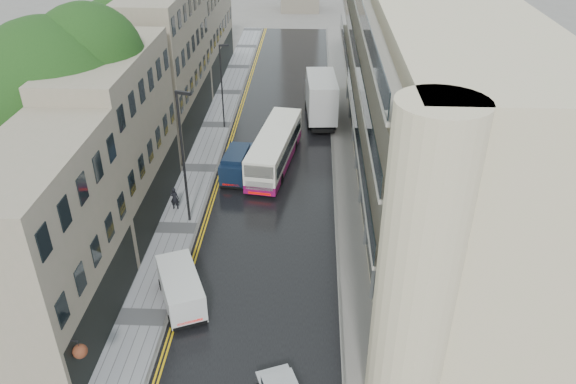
# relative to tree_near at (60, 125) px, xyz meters

# --- Properties ---
(road) EXTENTS (9.00, 85.00, 0.02)m
(road) POSITION_rel_tree_near_xyz_m (12.50, 7.50, -6.94)
(road) COLOR black
(road) RESTS_ON ground
(left_sidewalk) EXTENTS (2.70, 85.00, 0.12)m
(left_sidewalk) POSITION_rel_tree_near_xyz_m (6.65, 7.50, -6.89)
(left_sidewalk) COLOR gray
(left_sidewalk) RESTS_ON ground
(right_sidewalk) EXTENTS (1.80, 85.00, 0.12)m
(right_sidewalk) POSITION_rel_tree_near_xyz_m (17.90, 7.50, -6.89)
(right_sidewalk) COLOR slate
(right_sidewalk) RESTS_ON ground
(old_shop_row) EXTENTS (4.50, 56.00, 12.00)m
(old_shop_row) POSITION_rel_tree_near_xyz_m (3.05, 10.00, -0.95)
(old_shop_row) COLOR gray
(old_shop_row) RESTS_ON ground
(modern_block) EXTENTS (8.00, 40.00, 14.00)m
(modern_block) POSITION_rel_tree_near_xyz_m (22.80, 6.00, 0.05)
(modern_block) COLOR beige
(modern_block) RESTS_ON ground
(tree_near) EXTENTS (10.56, 10.56, 13.89)m
(tree_near) POSITION_rel_tree_near_xyz_m (0.00, 0.00, 0.00)
(tree_near) COLOR black
(tree_near) RESTS_ON ground
(tree_far) EXTENTS (9.24, 9.24, 12.46)m
(tree_far) POSITION_rel_tree_near_xyz_m (0.30, 13.00, -0.72)
(tree_far) COLOR black
(tree_far) RESTS_ON ground
(cream_bus) EXTENTS (3.86, 10.53, 2.81)m
(cream_bus) POSITION_rel_tree_near_xyz_m (10.94, 5.69, -5.52)
(cream_bus) COLOR white
(cream_bus) RESTS_ON road
(white_lorry) EXTENTS (3.03, 8.42, 4.34)m
(white_lorry) POSITION_rel_tree_near_xyz_m (15.01, 15.57, -4.75)
(white_lorry) COLOR silver
(white_lorry) RESTS_ON road
(white_van) EXTENTS (3.43, 4.77, 1.98)m
(white_van) POSITION_rel_tree_near_xyz_m (8.28, -9.57, -5.93)
(white_van) COLOR silver
(white_van) RESTS_ON road
(navy_van) EXTENTS (2.18, 4.55, 2.24)m
(navy_van) POSITION_rel_tree_near_xyz_m (8.76, 5.02, -5.80)
(navy_van) COLOR black
(navy_van) RESTS_ON road
(pedestrian) EXTENTS (0.61, 0.42, 1.63)m
(pedestrian) POSITION_rel_tree_near_xyz_m (6.05, 1.52, -6.01)
(pedestrian) COLOR black
(pedestrian) RESTS_ON left_sidewalk
(lamp_post_near) EXTENTS (1.04, 0.53, 9.03)m
(lamp_post_near) POSITION_rel_tree_near_xyz_m (7.28, 0.17, -2.31)
(lamp_post_near) COLOR black
(lamp_post_near) RESTS_ON left_sidewalk
(lamp_post_far) EXTENTS (0.85, 0.36, 7.40)m
(lamp_post_far) POSITION_rel_tree_near_xyz_m (7.41, 15.36, -3.12)
(lamp_post_far) COLOR black
(lamp_post_far) RESTS_ON left_sidewalk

